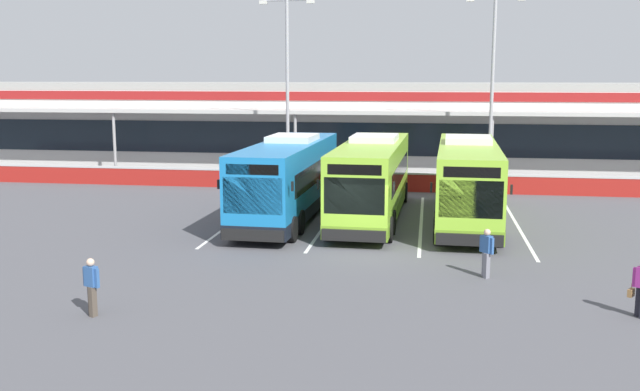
{
  "coord_description": "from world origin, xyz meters",
  "views": [
    {
      "loc": [
        2.35,
        -25.76,
        6.52
      ],
      "look_at": [
        -2.07,
        3.0,
        1.6
      ],
      "focal_mm": 39.86,
      "sensor_mm": 36.0,
      "label": 1
    }
  ],
  "objects_px": {
    "lamp_post_west": "(287,80)",
    "pedestrian_in_dark_coat": "(92,285)",
    "coach_bus_left_centre": "(372,180)",
    "pedestrian_child": "(486,251)",
    "coach_bus_leftmost": "(288,180)",
    "lamp_post_centre": "(492,80)",
    "coach_bus_centre": "(467,183)"
  },
  "relations": [
    {
      "from": "coach_bus_centre",
      "to": "lamp_post_west",
      "type": "height_order",
      "value": "lamp_post_west"
    },
    {
      "from": "pedestrian_child",
      "to": "lamp_post_west",
      "type": "height_order",
      "value": "lamp_post_west"
    },
    {
      "from": "lamp_post_centre",
      "to": "lamp_post_west",
      "type": "bearing_deg",
      "value": -178.33
    },
    {
      "from": "lamp_post_centre",
      "to": "coach_bus_left_centre",
      "type": "bearing_deg",
      "value": -121.38
    },
    {
      "from": "coach_bus_leftmost",
      "to": "coach_bus_centre",
      "type": "height_order",
      "value": "same"
    },
    {
      "from": "coach_bus_leftmost",
      "to": "lamp_post_centre",
      "type": "relative_size",
      "value": 1.11
    },
    {
      "from": "lamp_post_west",
      "to": "pedestrian_in_dark_coat",
      "type": "bearing_deg",
      "value": -91.53
    },
    {
      "from": "coach_bus_left_centre",
      "to": "lamp_post_centre",
      "type": "height_order",
      "value": "lamp_post_centre"
    },
    {
      "from": "lamp_post_west",
      "to": "coach_bus_left_centre",
      "type": "bearing_deg",
      "value": -58.65
    },
    {
      "from": "coach_bus_left_centre",
      "to": "pedestrian_child",
      "type": "relative_size",
      "value": 7.54
    },
    {
      "from": "pedestrian_in_dark_coat",
      "to": "lamp_post_west",
      "type": "bearing_deg",
      "value": 88.47
    },
    {
      "from": "coach_bus_centre",
      "to": "coach_bus_leftmost",
      "type": "bearing_deg",
      "value": -176.66
    },
    {
      "from": "pedestrian_in_dark_coat",
      "to": "lamp_post_centre",
      "type": "distance_m",
      "value": 28.1
    },
    {
      "from": "pedestrian_in_dark_coat",
      "to": "lamp_post_centre",
      "type": "relative_size",
      "value": 0.15
    },
    {
      "from": "lamp_post_centre",
      "to": "pedestrian_child",
      "type": "bearing_deg",
      "value": -94.67
    },
    {
      "from": "pedestrian_child",
      "to": "lamp_post_centre",
      "type": "height_order",
      "value": "lamp_post_centre"
    },
    {
      "from": "coach_bus_left_centre",
      "to": "pedestrian_in_dark_coat",
      "type": "distance_m",
      "value": 16.03
    },
    {
      "from": "coach_bus_left_centre",
      "to": "lamp_post_west",
      "type": "bearing_deg",
      "value": 121.35
    },
    {
      "from": "coach_bus_left_centre",
      "to": "coach_bus_centre",
      "type": "relative_size",
      "value": 1.0
    },
    {
      "from": "lamp_post_west",
      "to": "coach_bus_centre",
      "type": "bearing_deg",
      "value": -43.56
    },
    {
      "from": "pedestrian_in_dark_coat",
      "to": "pedestrian_child",
      "type": "distance_m",
      "value": 12.26
    },
    {
      "from": "coach_bus_left_centre",
      "to": "coach_bus_centre",
      "type": "height_order",
      "value": "same"
    },
    {
      "from": "coach_bus_left_centre",
      "to": "pedestrian_child",
      "type": "distance_m",
      "value": 10.24
    },
    {
      "from": "coach_bus_leftmost",
      "to": "pedestrian_child",
      "type": "bearing_deg",
      "value": -46.15
    },
    {
      "from": "lamp_post_centre",
      "to": "pedestrian_in_dark_coat",
      "type": "bearing_deg",
      "value": -117.03
    },
    {
      "from": "coach_bus_centre",
      "to": "pedestrian_in_dark_coat",
      "type": "relative_size",
      "value": 7.54
    },
    {
      "from": "coach_bus_leftmost",
      "to": "coach_bus_centre",
      "type": "xyz_separation_m",
      "value": [
        8.09,
        0.47,
        0.0
      ]
    },
    {
      "from": "coach_bus_centre",
      "to": "pedestrian_child",
      "type": "xyz_separation_m",
      "value": [
        0.19,
        -9.1,
        -0.91
      ]
    },
    {
      "from": "coach_bus_leftmost",
      "to": "coach_bus_centre",
      "type": "distance_m",
      "value": 8.11
    },
    {
      "from": "coach_bus_centre",
      "to": "lamp_post_centre",
      "type": "bearing_deg",
      "value": 80.05
    },
    {
      "from": "pedestrian_child",
      "to": "coach_bus_leftmost",
      "type": "bearing_deg",
      "value": 133.85
    },
    {
      "from": "pedestrian_child",
      "to": "coach_bus_left_centre",
      "type": "bearing_deg",
      "value": 116.13
    }
  ]
}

